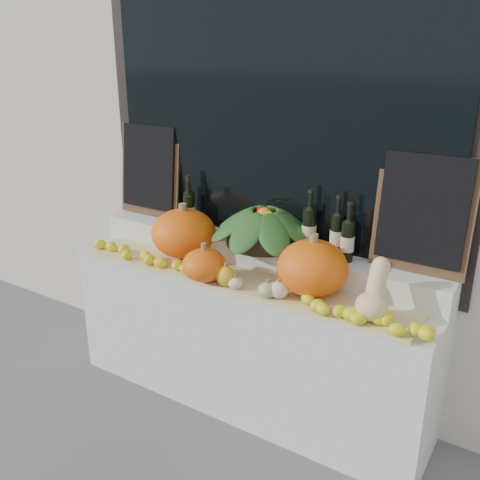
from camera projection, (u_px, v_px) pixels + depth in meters
name	position (u px, v px, depth m)	size (l,w,h in m)	color
storefront_facade	(310.00, 30.00, 3.27)	(7.00, 0.94, 4.50)	beige
display_sill	(246.00, 339.00, 3.33)	(2.30, 0.55, 0.88)	silver
rear_tier	(260.00, 254.00, 3.27)	(2.30, 0.25, 0.16)	silver
straw_bedding	(235.00, 280.00, 3.07)	(2.10, 0.32, 0.03)	tan
pumpkin_left	(184.00, 233.00, 3.34)	(0.41, 0.41, 0.30)	orange
pumpkin_right	(312.00, 268.00, 2.83)	(0.38, 0.38, 0.30)	orange
pumpkin_center	(204.00, 265.00, 3.01)	(0.25, 0.25, 0.18)	orange
butternut_squash	(374.00, 296.00, 2.58)	(0.16, 0.22, 0.30)	#E8C888
decorative_gourds	(237.00, 280.00, 2.92)	(0.62, 0.14, 0.14)	#307021
lemon_heap	(225.00, 279.00, 2.97)	(2.20, 0.16, 0.06)	yellow
produce_bowl	(264.00, 226.00, 3.17)	(0.69, 0.69, 0.24)	black
wine_bottle_far_left	(189.00, 209.00, 3.48)	(0.08, 0.08, 0.34)	black
wine_bottle_near_left	(189.00, 211.00, 3.47)	(0.08, 0.08, 0.32)	black
wine_bottle_tall	(309.00, 230.00, 3.06)	(0.08, 0.08, 0.36)	black
wine_bottle_near_right	(337.00, 235.00, 2.98)	(0.08, 0.08, 0.35)	black
wine_bottle_far_right	(347.00, 241.00, 2.92)	(0.08, 0.08, 0.34)	black
chalkboard_left	(149.00, 169.00, 3.64)	(0.50, 0.10, 0.62)	#4C331E
chalkboard_right	(423.00, 212.00, 2.71)	(0.50, 0.10, 0.62)	#4C331E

